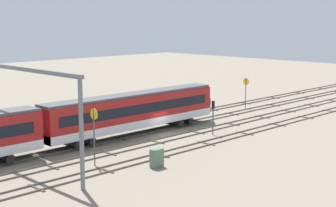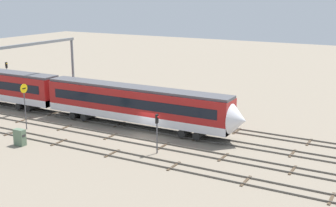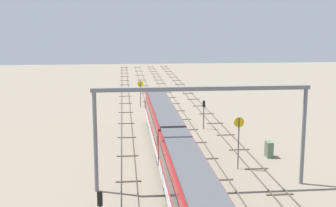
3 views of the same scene
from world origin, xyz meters
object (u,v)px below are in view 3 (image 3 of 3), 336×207
at_px(overhead_gantry, 202,112).
at_px(speed_sign_near_foreground, 239,135).
at_px(signal_light_trackside_approach, 204,110).
at_px(relay_cabinet, 269,149).
at_px(speed_sign_mid_trackside, 140,89).

height_order(overhead_gantry, speed_sign_near_foreground, overhead_gantry).
bearing_deg(signal_light_trackside_approach, relay_cabinet, -160.50).
relative_size(overhead_gantry, speed_sign_mid_trackside, 4.23).
xyz_separation_m(overhead_gantry, speed_sign_mid_trackside, (39.57, 3.93, -3.85)).
bearing_deg(speed_sign_mid_trackside, signal_light_trackside_approach, -154.88).
distance_m(speed_sign_near_foreground, signal_light_trackside_approach, 17.49).
bearing_deg(overhead_gantry, speed_sign_near_foreground, -44.11).
bearing_deg(signal_light_trackside_approach, speed_sign_mid_trackside, 25.12).
bearing_deg(speed_sign_mid_trackside, overhead_gantry, -174.33).
bearing_deg(speed_sign_mid_trackside, speed_sign_near_foreground, -166.19).
distance_m(overhead_gantry, signal_light_trackside_approach, 23.02).
height_order(overhead_gantry, speed_sign_mid_trackside, overhead_gantry).
height_order(overhead_gantry, relay_cabinet, overhead_gantry).
bearing_deg(speed_sign_near_foreground, overhead_gantry, 135.89).
relative_size(speed_sign_mid_trackside, signal_light_trackside_approach, 1.14).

